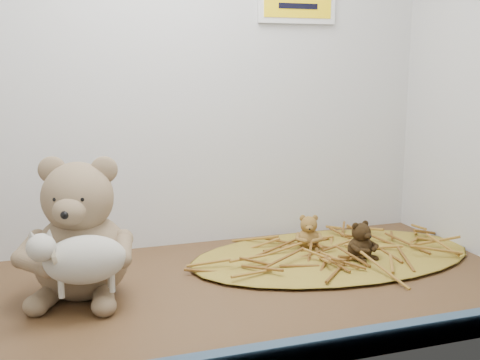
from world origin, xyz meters
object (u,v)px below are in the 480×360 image
object	(u,v)px
toy_lamb	(85,260)
mini_teddy_tan	(309,231)
main_teddy	(80,228)
mini_teddy_brown	(360,239)

from	to	relation	value
toy_lamb	mini_teddy_tan	distance (cm)	50.83
main_teddy	toy_lamb	size ratio (longest dim) A/B	1.45
mini_teddy_tan	main_teddy	bearing A→B (deg)	-148.45
main_teddy	mini_teddy_tan	xyz separation A→B (cm)	(47.29, 9.37, -7.34)
main_teddy	mini_teddy_brown	world-z (taller)	main_teddy
mini_teddy_tan	mini_teddy_brown	world-z (taller)	mini_teddy_brown
mini_teddy_tan	toy_lamb	bearing A→B (deg)	-138.71
toy_lamb	main_teddy	bearing A→B (deg)	90.00
main_teddy	toy_lamb	world-z (taller)	main_teddy
toy_lamb	mini_teddy_tan	xyz separation A→B (cm)	(47.29, 18.10, -4.39)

